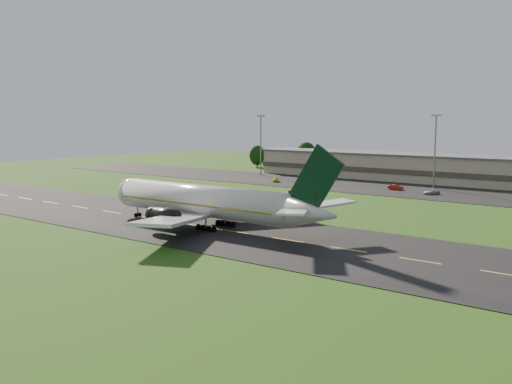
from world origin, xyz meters
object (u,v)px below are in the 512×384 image
Objects in this scene: service_vehicle_a at (276,179)px; light_mast_west at (261,138)px; airliner at (207,202)px; terminal at (458,170)px; service_vehicle_c at (431,192)px; light_mast_centre at (435,143)px; service_vehicle_b at (396,187)px.

light_mast_west is at bearing 104.17° from service_vehicle_a.
airliner is 0.35× the size of terminal.
service_vehicle_c is (2.66, -28.52, -3.28)m from terminal.
light_mast_centre is 16.73m from service_vehicle_b.
airliner is at bearing -75.74° from service_vehicle_c.
light_mast_centre reaches higher than airliner.
service_vehicle_a is (-45.58, -29.54, -3.16)m from terminal.
service_vehicle_c is (48.23, 1.01, -0.12)m from service_vehicle_a.
light_mast_centre is at bearing -33.31° from service_vehicle_b.
airliner is at bearing -97.58° from terminal.
light_mast_west is 55.17m from service_vehicle_b.
terminal is 33.00× the size of service_vehicle_c.
service_vehicle_c is (11.03, -2.93, -0.08)m from service_vehicle_b.
airliner is 70.83m from service_vehicle_b.
terminal is 54.41m from service_vehicle_a.
light_mast_west is 4.76× the size of service_vehicle_a.
airliner is 74.37m from service_vehicle_a.
light_mast_west is 23.89m from service_vehicle_a.
light_mast_west is at bearing 180.00° from light_mast_centre.
light_mast_west is 4.89× the size of service_vehicle_b.
service_vehicle_c is at bearing -71.80° from light_mast_centre.
service_vehicle_a is 37.41m from service_vehicle_b.
service_vehicle_b is 0.95× the size of service_vehicle_c.
service_vehicle_b reaches higher than service_vehicle_c.
service_vehicle_b is (37.21, 3.94, -0.04)m from service_vehicle_a.
service_vehicle_a reaches higher than service_vehicle_c.
airliner reaches higher than service_vehicle_a.
service_vehicle_b is at bearing -167.76° from service_vehicle_c.
light_mast_centre reaches higher than service_vehicle_a.
terminal is 7.13× the size of light_mast_centre.
service_vehicle_a reaches higher than service_vehicle_b.
service_vehicle_a is at bearing -151.67° from service_vehicle_c.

